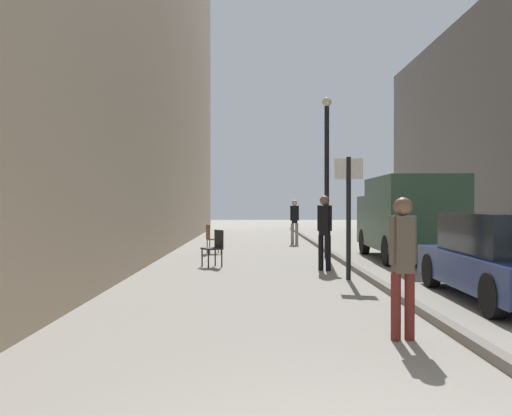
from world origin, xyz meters
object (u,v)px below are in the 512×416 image
pedestrian_main_foreground (295,219)px  pedestrian_far_crossing (403,258)px  pedestrian_mid_block (325,227)px  cafe_chair_by_doorway (215,245)px  parked_car (507,258)px  lamp_post (327,166)px  cafe_chair_near_window (211,237)px  delivery_van (408,216)px  street_sign_post (349,207)px

pedestrian_main_foreground → pedestrian_far_crossing: (0.08, -15.30, -0.05)m
pedestrian_mid_block → cafe_chair_by_doorway: 2.86m
pedestrian_main_foreground → cafe_chair_by_doorway: bearing=-104.2°
pedestrian_far_crossing → parked_car: 3.57m
pedestrian_far_crossing → lamp_post: lamp_post is taller
pedestrian_main_foreground → parked_car: (2.54, -12.72, -0.31)m
cafe_chair_near_window → pedestrian_far_crossing: bearing=-1.7°
pedestrian_far_crossing → delivery_van: size_ratio=0.34×
pedestrian_far_crossing → cafe_chair_by_doorway: size_ratio=1.79×
pedestrian_main_foreground → cafe_chair_near_window: (-3.02, -4.21, -0.47)m
cafe_chair_near_window → parked_car: bearing=15.9°
pedestrian_mid_block → pedestrian_far_crossing: pedestrian_mid_block is taller
delivery_van → pedestrian_mid_block: bearing=-136.0°
pedestrian_main_foreground → pedestrian_mid_block: size_ratio=0.98×
delivery_van → lamp_post: bearing=169.8°
parked_car → cafe_chair_by_doorway: size_ratio=4.52×
pedestrian_far_crossing → street_sign_post: street_sign_post is taller
pedestrian_main_foreground → cafe_chair_by_doorway: (-2.65, -7.88, -0.47)m
pedestrian_far_crossing → lamp_post: (0.43, 9.59, 1.75)m
pedestrian_main_foreground → street_sign_post: 10.25m
parked_car → lamp_post: 7.57m
parked_car → lamp_post: lamp_post is taller
parked_car → street_sign_post: size_ratio=1.63×
delivery_van → pedestrian_main_foreground: bearing=115.4°
street_sign_post → cafe_chair_near_window: (-3.37, 6.03, -1.00)m
delivery_van → pedestrian_far_crossing: bearing=-105.2°
delivery_van → cafe_chair_by_doorway: 5.73m
pedestrian_far_crossing → cafe_chair_by_doorway: pedestrian_far_crossing is taller
pedestrian_main_foreground → cafe_chair_near_window: 5.20m
street_sign_post → lamp_post: size_ratio=0.55×
delivery_van → street_sign_post: bearing=-119.6°
pedestrian_mid_block → pedestrian_far_crossing: (0.04, -6.60, -0.07)m
parked_car → cafe_chair_near_window: 10.17m
lamp_post → cafe_chair_by_doorway: bearing=-145.5°
cafe_chair_near_window → cafe_chair_by_doorway: bearing=-11.5°
pedestrian_far_crossing → cafe_chair_near_window: 11.52m
pedestrian_far_crossing → lamp_post: bearing=81.1°
street_sign_post → cafe_chair_near_window: 6.98m
pedestrian_mid_block → lamp_post: bearing=104.0°
cafe_chair_near_window → pedestrian_main_foreground: bearing=127.0°
pedestrian_mid_block → parked_car: 4.75m
parked_car → pedestrian_main_foreground: bearing=102.9°
pedestrian_main_foreground → cafe_chair_near_window: pedestrian_main_foreground is taller
pedestrian_main_foreground → parked_car: size_ratio=0.42×
delivery_van → cafe_chair_by_doorway: (-5.42, -1.71, -0.72)m
street_sign_post → cafe_chair_near_window: size_ratio=2.77×
lamp_post → cafe_chair_near_window: bearing=157.0°
street_sign_post → lamp_post: bearing=-76.4°
pedestrian_mid_block → cafe_chair_by_doorway: (-2.69, 0.82, -0.50)m
street_sign_post → cafe_chair_by_doorway: (-2.99, 2.36, -1.00)m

